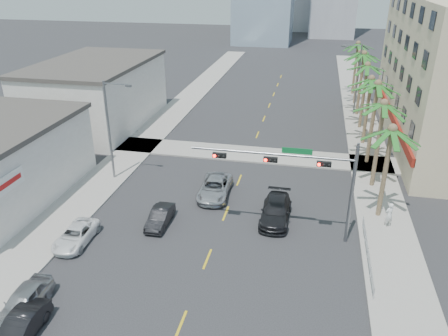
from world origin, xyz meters
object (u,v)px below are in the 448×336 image
(car_lane_left, at_px, (160,217))
(pedestrian, at_px, (389,215))
(car_parked_mid, at_px, (21,328))
(car_parked_far, at_px, (76,235))
(traffic_signal_mast, at_px, (304,173))
(car_lane_right, at_px, (276,211))
(car_parked_near, at_px, (24,301))
(car_lane_center, at_px, (215,188))

(car_lane_left, bearing_deg, pedestrian, 9.23)
(car_parked_mid, height_order, pedestrian, pedestrian)
(car_parked_mid, relative_size, car_parked_far, 0.94)
(traffic_signal_mast, height_order, car_parked_mid, traffic_signal_mast)
(traffic_signal_mast, distance_m, car_lane_left, 11.20)
(car_lane_left, distance_m, car_lane_right, 8.72)
(car_parked_far, distance_m, car_lane_left, 6.05)
(car_parked_near, bearing_deg, pedestrian, 30.51)
(car_parked_mid, height_order, car_lane_right, car_lane_right)
(car_parked_far, height_order, car_lane_right, car_lane_right)
(car_parked_mid, distance_m, car_lane_right, 18.56)
(car_parked_near, relative_size, car_lane_center, 0.80)
(car_parked_mid, xyz_separation_m, car_lane_right, (11.69, 14.42, 0.10))
(car_lane_right, bearing_deg, car_parked_near, -134.61)
(car_lane_right, distance_m, pedestrian, 8.22)
(car_lane_center, bearing_deg, car_parked_near, -117.62)
(pedestrian, bearing_deg, car_parked_near, -0.77)
(pedestrian, bearing_deg, car_parked_far, -16.31)
(car_parked_far, distance_m, car_lane_right, 14.57)
(car_parked_far, bearing_deg, car_parked_near, -86.10)
(car_parked_far, bearing_deg, traffic_signal_mast, 13.45)
(car_lane_center, bearing_deg, pedestrian, -11.90)
(car_lane_center, bearing_deg, car_parked_mid, -112.53)
(traffic_signal_mast, height_order, car_lane_right, traffic_signal_mast)
(car_parked_mid, bearing_deg, car_lane_left, 71.68)
(car_parked_mid, bearing_deg, car_lane_right, 48.14)
(traffic_signal_mast, xyz_separation_m, car_lane_right, (-1.89, 1.97, -4.30))
(traffic_signal_mast, height_order, car_lane_left, traffic_signal_mast)
(car_lane_center, bearing_deg, car_lane_right, -29.89)
(pedestrian, bearing_deg, car_lane_right, -29.41)
(car_parked_mid, height_order, car_lane_center, car_lane_center)
(car_lane_left, bearing_deg, car_parked_near, -113.77)
(traffic_signal_mast, xyz_separation_m, pedestrian, (6.30, 2.50, -3.96))
(car_parked_near, height_order, car_parked_far, car_parked_near)
(traffic_signal_mast, relative_size, car_lane_center, 2.11)
(car_lane_right, bearing_deg, traffic_signal_mast, -45.73)
(traffic_signal_mast, height_order, car_parked_near, traffic_signal_mast)
(car_parked_far, xyz_separation_m, car_lane_right, (13.29, 5.96, 0.17))
(car_lane_right, xyz_separation_m, pedestrian, (8.19, 0.54, 0.34))
(car_lane_right, height_order, pedestrian, pedestrian)
(car_lane_center, height_order, pedestrian, pedestrian)
(car_parked_far, relative_size, car_lane_center, 0.81)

